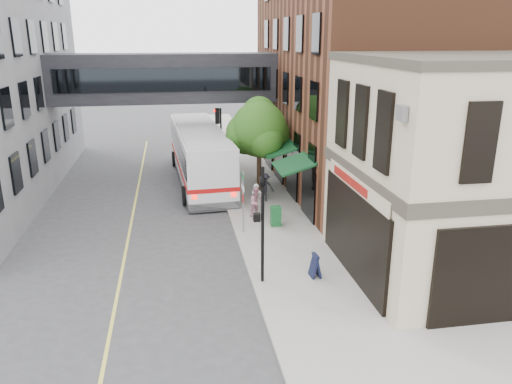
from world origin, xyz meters
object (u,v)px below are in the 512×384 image
object	(u,v)px
pedestrian_a	(257,199)
sandwich_board	(315,265)
bus	(200,152)
pedestrian_b	(257,202)
newspaper_box	(276,216)
pedestrian_c	(265,187)

from	to	relation	value
pedestrian_a	sandwich_board	distance (m)	7.38
bus	pedestrian_b	bearing A→B (deg)	-72.00
newspaper_box	sandwich_board	bearing A→B (deg)	-82.90
pedestrian_c	sandwich_board	world-z (taller)	pedestrian_c
pedestrian_c	pedestrian_b	bearing A→B (deg)	-108.77
newspaper_box	pedestrian_a	bearing A→B (deg)	114.08
pedestrian_a	pedestrian_c	bearing A→B (deg)	80.45
bus	sandwich_board	xyz separation A→B (m)	(3.52, -14.54, -1.30)
pedestrian_b	pedestrian_c	bearing A→B (deg)	46.79
newspaper_box	sandwich_board	distance (m)	5.58
pedestrian_c	bus	bearing A→B (deg)	123.76
pedestrian_b	pedestrian_c	xyz separation A→B (m)	(0.85, 2.31, 0.05)
pedestrian_b	pedestrian_c	size ratio (longest dim) A/B	0.94
newspaper_box	sandwich_board	xyz separation A→B (m)	(0.39, -5.57, -0.02)
bus	pedestrian_b	size ratio (longest dim) A/B	8.39
bus	pedestrian_a	distance (m)	7.71
pedestrian_b	sandwich_board	size ratio (longest dim) A/B	1.64
bus	newspaper_box	size ratio (longest dim) A/B	13.18
pedestrian_c	newspaper_box	world-z (taller)	pedestrian_c
pedestrian_b	newspaper_box	world-z (taller)	pedestrian_b
pedestrian_a	pedestrian_b	distance (m)	0.24
bus	pedestrian_b	xyz separation A→B (m)	(2.43, -7.48, -1.00)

